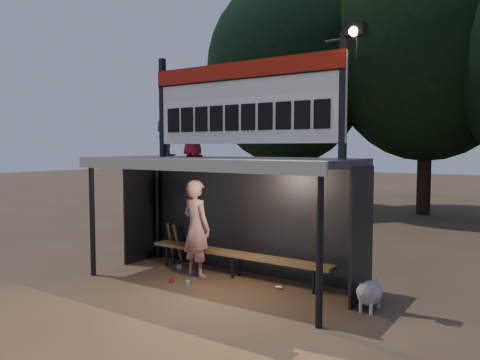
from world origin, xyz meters
name	(u,v)px	position (x,y,z in m)	size (l,w,h in m)	color
ground	(219,284)	(0.00, 0.00, 0.00)	(80.00, 80.00, 0.00)	brown
player	(196,228)	(-0.66, 0.17, 0.94)	(0.69, 0.45, 1.89)	silver
child_a	(166,132)	(-1.62, 0.38, 2.82)	(0.49, 0.38, 1.01)	slate
child_b	(193,131)	(-0.70, 0.13, 2.83)	(0.49, 0.32, 1.01)	#A41920
dugout_shelter	(226,183)	(0.00, 0.24, 1.85)	(5.10, 2.08, 2.32)	#3D3D40
scoreboard_assembly	(244,100)	(0.56, -0.01, 3.32)	(4.10, 0.27, 1.99)	black
bench	(236,255)	(0.00, 0.55, 0.43)	(4.00, 0.35, 0.48)	olive
tree_left	(287,72)	(-4.00, 10.00, 5.51)	(6.46, 6.46, 9.27)	black
tree_mid	(427,47)	(1.00, 11.50, 6.17)	(7.22, 7.22, 10.36)	black
dog	(369,293)	(2.75, 0.15, 0.28)	(0.36, 0.81, 0.49)	beige
bats	(178,243)	(-1.73, 0.82, 0.43)	(0.47, 0.32, 0.84)	olive
litter	(200,275)	(-0.55, 0.14, 0.04)	(2.54, 1.23, 0.08)	#AE2E1D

